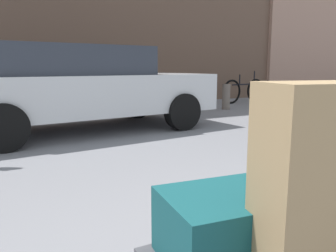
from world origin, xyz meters
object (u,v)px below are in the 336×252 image
Objects in this scene: suitcase_tan_center at (310,193)px; bollard_kerb_mid at (226,97)px; bollard_kerb_near at (180,99)px; bollard_kerb_far at (261,95)px; duffel_bag_maroon_rear_left at (316,187)px; suitcase_teal_rear_right at (240,224)px; bicycle_leaning at (244,91)px; bollard_corner at (297,93)px; parked_car at (82,87)px.

suitcase_tan_center is 7.78m from bollard_kerb_mid.
bollard_kerb_near and bollard_kerb_far have the same top height.
suitcase_tan_center is 0.62m from duffel_bag_maroon_rear_left.
suitcase_teal_rear_right is 0.94× the size of bollard_kerb_far.
bollard_kerb_far is (5.27, 5.95, -0.19)m from duffel_bag_maroon_rear_left.
bicycle_leaning is (6.07, 7.06, -0.10)m from suitcase_teal_rear_right.
bollard_corner is at bearing 46.27° from suitcase_teal_rear_right.
bollard_kerb_near and bollard_corner have the same top height.
bollard_kerb_mid and bollard_corner have the same top height.
duffel_bag_maroon_rear_left is at bearing -131.51° from bollard_kerb_far.
duffel_bag_maroon_rear_left reaches higher than bollard_kerb_far.
bollard_kerb_far is (2.58, 0.00, 0.00)m from bollard_kerb_near.
bollard_kerb_mid is (-1.48, -1.04, -0.05)m from bicycle_leaning.
duffel_bag_maroon_rear_left reaches higher than bollard_corner.
bollard_kerb_near is at bearing 76.05° from suitcase_tan_center.
suitcase_tan_center is 1.09× the size of bollard_kerb_near.
bollard_kerb_far is (1.20, 0.00, 0.00)m from bollard_kerb_mid.
parked_car is at bearing 85.97° from duffel_bag_maroon_rear_left.
bollard_kerb_far is (5.22, 1.25, -0.44)m from parked_car.
suitcase_teal_rear_right is 0.94× the size of bollard_kerb_mid.
parked_car is at bearing 89.52° from suitcase_teal_rear_right.
bollard_kerb_near is (2.64, 1.25, -0.44)m from parked_car.
bollard_corner is at bearing 0.00° from bollard_kerb_far.
bicycle_leaning is 1.54m from bollard_corner.
suitcase_teal_rear_right is 9.31m from bicycle_leaning.
suitcase_tan_center reaches higher than duffel_bag_maroon_rear_left.
bollard_corner is at bearing 10.72° from parked_car.
suitcase_tan_center is 9.54m from bollard_corner.
bicycle_leaning is 3.04m from bollard_kerb_near.
bicycle_leaning is at bearing 22.65° from parked_car.
parked_car is (0.57, 4.77, 0.29)m from suitcase_teal_rear_right.
bollard_kerb_mid is 1.00× the size of bollard_kerb_far.
bollard_kerb_mid is 2.61m from bollard_corner.
bollard_kerb_far is at bearing -105.20° from bicycle_leaning.
bollard_kerb_near reaches higher than suitcase_teal_rear_right.
bollard_kerb_near is (-2.86, -1.04, -0.05)m from bicycle_leaning.
suitcase_teal_rear_right is 0.94× the size of bollard_kerb_near.
parked_car is at bearing -154.58° from bollard_kerb_near.
suitcase_tan_center reaches higher than bollard_kerb_mid.
suitcase_tan_center is 7.06m from bollard_kerb_near.
bollard_kerb_mid is (4.59, 6.02, -0.15)m from suitcase_teal_rear_right.
suitcase_teal_rear_right is 0.53m from duffel_bag_maroon_rear_left.
parked_car is at bearing -169.28° from bollard_corner.
bollard_kerb_mid is at bearing -144.88° from bicycle_leaning.
bollard_kerb_mid is 1.00× the size of bollard_corner.
suitcase_tan_center is at bearing -129.42° from bicycle_leaning.
duffel_bag_maroon_rear_left is 4.70m from parked_car.
bollard_corner is (7.20, 6.02, -0.15)m from suitcase_teal_rear_right.
bollard_corner is at bearing 38.28° from duffel_bag_maroon_rear_left.
bollard_kerb_near is at bearing -160.01° from bicycle_leaning.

